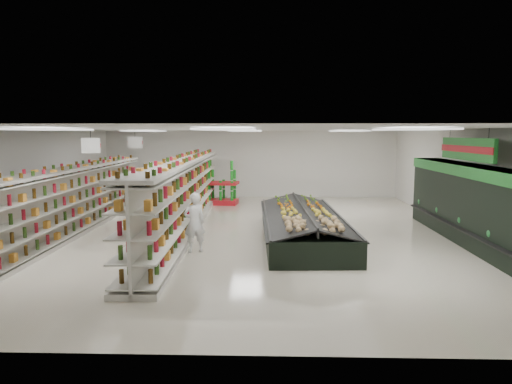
{
  "coord_description": "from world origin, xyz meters",
  "views": [
    {
      "loc": [
        0.93,
        -13.99,
        3.07
      ],
      "look_at": [
        0.51,
        0.37,
        1.22
      ],
      "focal_mm": 32.0,
      "sensor_mm": 36.0,
      "label": 1
    }
  ],
  "objects_px": {
    "soda_endcap": "(222,185)",
    "shopper_main": "(194,223)",
    "shopper_background": "(156,192)",
    "gondola_center": "(184,197)",
    "gondola_left": "(72,203)",
    "produce_island": "(303,223)"
  },
  "relations": [
    {
      "from": "shopper_main",
      "to": "soda_endcap",
      "type": "bearing_deg",
      "value": -114.55
    },
    {
      "from": "gondola_center",
      "to": "soda_endcap",
      "type": "bearing_deg",
      "value": 80.51
    },
    {
      "from": "soda_endcap",
      "to": "shopper_main",
      "type": "xyz_separation_m",
      "value": [
        0.12,
        -8.07,
        -0.07
      ]
    },
    {
      "from": "shopper_background",
      "to": "shopper_main",
      "type": "bearing_deg",
      "value": -128.15
    },
    {
      "from": "gondola_center",
      "to": "shopper_main",
      "type": "height_order",
      "value": "gondola_center"
    },
    {
      "from": "shopper_main",
      "to": "shopper_background",
      "type": "relative_size",
      "value": 0.97
    },
    {
      "from": "gondola_left",
      "to": "soda_endcap",
      "type": "xyz_separation_m",
      "value": [
        4.02,
        5.91,
        -0.09
      ]
    },
    {
      "from": "gondola_left",
      "to": "gondola_center",
      "type": "xyz_separation_m",
      "value": [
        3.32,
        0.74,
        0.09
      ]
    },
    {
      "from": "produce_island",
      "to": "gondola_center",
      "type": "bearing_deg",
      "value": 162.08
    },
    {
      "from": "shopper_main",
      "to": "shopper_background",
      "type": "height_order",
      "value": "shopper_background"
    },
    {
      "from": "shopper_main",
      "to": "shopper_background",
      "type": "xyz_separation_m",
      "value": [
        -2.51,
        5.99,
        0.02
      ]
    },
    {
      "from": "soda_endcap",
      "to": "gondola_center",
      "type": "bearing_deg",
      "value": -97.67
    },
    {
      "from": "produce_island",
      "to": "shopper_main",
      "type": "bearing_deg",
      "value": -149.77
    },
    {
      "from": "produce_island",
      "to": "gondola_left",
      "type": "bearing_deg",
      "value": 176.26
    },
    {
      "from": "gondola_center",
      "to": "shopper_background",
      "type": "relative_size",
      "value": 8.02
    },
    {
      "from": "soda_endcap",
      "to": "gondola_left",
      "type": "bearing_deg",
      "value": -124.22
    },
    {
      "from": "gondola_center",
      "to": "soda_endcap",
      "type": "xyz_separation_m",
      "value": [
        0.7,
        5.16,
        -0.18
      ]
    },
    {
      "from": "shopper_main",
      "to": "shopper_background",
      "type": "bearing_deg",
      "value": -92.7
    },
    {
      "from": "soda_endcap",
      "to": "shopper_main",
      "type": "height_order",
      "value": "soda_endcap"
    },
    {
      "from": "soda_endcap",
      "to": "shopper_main",
      "type": "bearing_deg",
      "value": -89.15
    },
    {
      "from": "gondola_center",
      "to": "shopper_main",
      "type": "bearing_deg",
      "value": -76.15
    },
    {
      "from": "gondola_center",
      "to": "gondola_left",
      "type": "bearing_deg",
      "value": -169.2
    }
  ]
}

